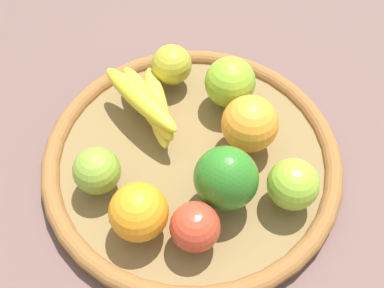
# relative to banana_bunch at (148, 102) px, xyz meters

# --- Properties ---
(ground_plane) EXTENTS (2.40, 2.40, 0.00)m
(ground_plane) POSITION_rel_banana_bunch_xyz_m (-0.09, 0.03, -0.06)
(ground_plane) COLOR brown
(ground_plane) RESTS_ON ground
(basket) EXTENTS (0.44, 0.44, 0.03)m
(basket) POSITION_rel_banana_bunch_xyz_m (-0.09, 0.03, -0.05)
(basket) COLOR brown
(basket) RESTS_ON ground_plane
(banana_bunch) EXTENTS (0.16, 0.14, 0.06)m
(banana_bunch) POSITION_rel_banana_bunch_xyz_m (0.00, 0.00, 0.00)
(banana_bunch) COLOR yellow
(banana_bunch) RESTS_ON basket
(apple_1) EXTENTS (0.10, 0.10, 0.07)m
(apple_1) POSITION_rel_banana_bunch_xyz_m (-0.24, 0.03, 0.00)
(apple_1) COLOR #8DB832
(apple_1) RESTS_ON basket
(orange_0) EXTENTS (0.11, 0.11, 0.08)m
(orange_0) POSITION_rel_banana_bunch_xyz_m (-0.09, 0.16, 0.01)
(orange_0) COLOR orange
(orange_0) RESTS_ON basket
(apple_3) EXTENTS (0.06, 0.06, 0.06)m
(apple_3) POSITION_rel_banana_bunch_xyz_m (-0.16, 0.14, 0.00)
(apple_3) COLOR #C23D26
(apple_3) RESTS_ON basket
(apple_2) EXTENTS (0.10, 0.10, 0.08)m
(apple_2) POSITION_rel_banana_bunch_xyz_m (-0.09, -0.09, 0.01)
(apple_2) COLOR #85B12B
(apple_2) RESTS_ON basket
(orange_1) EXTENTS (0.09, 0.09, 0.08)m
(orange_1) POSITION_rel_banana_bunch_xyz_m (-0.15, -0.03, 0.01)
(orange_1) COLOR orange
(orange_1) RESTS_ON basket
(bell_pepper) EXTENTS (0.10, 0.10, 0.10)m
(bell_pepper) POSITION_rel_banana_bunch_xyz_m (-0.17, 0.07, 0.02)
(bell_pepper) COLOR #2E7722
(bell_pepper) RESTS_ON basket
(apple_0) EXTENTS (0.07, 0.07, 0.07)m
(apple_0) POSITION_rel_banana_bunch_xyz_m (-0.01, 0.14, 0.00)
(apple_0) COLOR #7EA332
(apple_0) RESTS_ON basket
(apple_4) EXTENTS (0.08, 0.08, 0.06)m
(apple_4) POSITION_rel_banana_bunch_xyz_m (0.01, -0.08, 0.00)
(apple_4) COLOR #AAA22D
(apple_4) RESTS_ON basket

